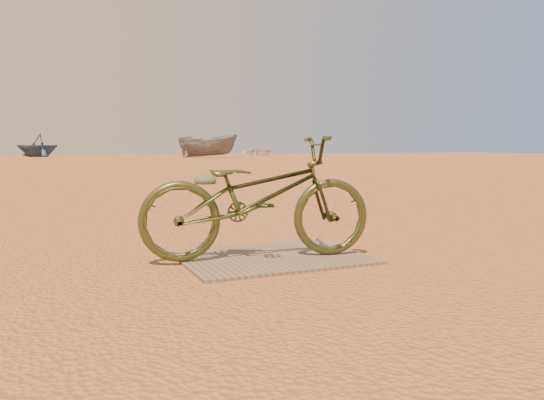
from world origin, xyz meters
name	(u,v)px	position (x,y,z in m)	size (l,w,h in m)	color
ground	(232,279)	(0.00, 0.00, 0.00)	(120.00, 120.00, 0.00)	#C26F3F
plywood_board	(272,257)	(0.50, 0.49, 0.01)	(1.41, 1.07, 0.02)	#7E6753
bicycle	(257,197)	(0.37, 0.47, 0.49)	(0.62, 1.78, 0.93)	#3A451E
boat_far_left	(38,145)	(-1.32, 47.12, 1.00)	(3.27, 3.79, 2.00)	#314D76
boat_mid_right	(208,146)	(11.63, 39.33, 0.95)	(1.84, 4.90, 1.90)	slate
boat_far_right	(260,151)	(20.28, 49.02, 0.44)	(3.05, 4.26, 0.88)	silver
kale_b	(205,184)	(2.42, 8.83, 0.00)	(0.53, 0.53, 0.29)	#59704A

